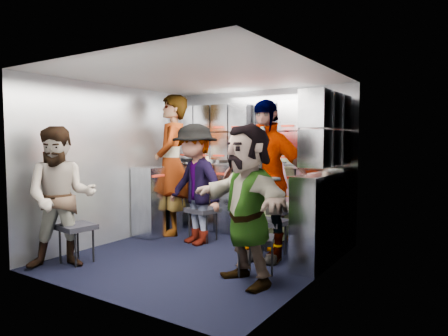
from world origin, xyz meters
The scene contains 29 objects.
floor centered at (0.00, 0.00, 0.00)m, with size 3.00×3.00×0.00m, color black.
wall_back centered at (0.00, 1.50, 1.05)m, with size 2.80×0.04×2.10m, color #9AA0A8.
wall_left centered at (-1.40, 0.00, 1.05)m, with size 0.04×3.00×2.10m, color #9AA0A8.
wall_right centered at (1.40, 0.00, 1.05)m, with size 0.04×3.00×2.10m, color #9AA0A8.
ceiling centered at (0.00, 0.00, 2.10)m, with size 2.80×3.00×0.02m, color silver.
cart_bank_back centered at (0.00, 1.29, 0.49)m, with size 2.68×0.38×0.99m, color #8F939E.
cart_bank_left centered at (-1.19, 0.56, 0.49)m, with size 0.38×0.76×0.99m, color #8F939E.
counter centered at (0.00, 1.29, 1.01)m, with size 2.68×0.42×0.03m, color #AEB0B5.
locker_bank_back centered at (0.00, 1.35, 1.49)m, with size 2.68×0.28×0.82m, color #8F939E.
locker_bank_right centered at (1.25, 0.70, 1.49)m, with size 0.28×1.00×0.82m, color #8F939E.
right_cabinet centered at (1.25, 0.60, 0.50)m, with size 0.28×1.20×1.00m, color #8F939E.
coffee_niche centered at (0.18, 1.41, 1.47)m, with size 0.46×0.16×0.84m, color black, non-canonical shape.
red_latch_strip centered at (0.00, 1.09, 0.88)m, with size 2.60×0.02×0.03m, color #AB2716.
jump_seat_near_left centered at (-1.02, -0.95, 0.38)m, with size 0.41×0.40×0.44m.
jump_seat_mid_left centered at (-0.42, 0.62, 0.40)m, with size 0.44×0.42×0.45m.
jump_seat_center centered at (0.40, 0.97, 0.40)m, with size 0.42×0.41×0.45m.
jump_seat_mid_right centered at (0.67, 0.50, 0.38)m, with size 0.39×0.37×0.43m.
jump_seat_near_right centered at (0.88, -0.27, 0.36)m, with size 0.45×0.44×0.41m.
attendant_standing centered at (-1.05, 0.72, 1.01)m, with size 0.74×0.48×2.03m, color black.
attendant_arc_a centered at (-1.02, -1.13, 0.76)m, with size 0.74×0.57×1.52m, color black.
attendant_arc_b centered at (-0.42, 0.44, 0.79)m, with size 1.02×0.59×1.58m, color black.
attendant_arc_c centered at (0.40, 0.79, 0.77)m, with size 0.75×0.49×1.54m, color black.
attendant_arc_d centered at (0.67, 0.32, 0.91)m, with size 1.07×0.45×1.83m, color black.
attendant_arc_e centered at (0.88, -0.45, 0.77)m, with size 1.42×0.45×1.53m, color black.
bottle_left centered at (-0.71, 1.24, 1.14)m, with size 0.06×0.06×0.23m, color white.
bottle_mid centered at (-0.60, 1.24, 1.15)m, with size 0.06×0.06×0.25m, color white.
bottle_right centered at (0.46, 1.24, 1.15)m, with size 0.07×0.07×0.23m, color white.
cup_left centered at (-0.77, 1.23, 1.08)m, with size 0.08×0.08×0.09m, color beige.
cup_right centered at (1.07, 1.23, 1.08)m, with size 0.08×0.08×0.10m, color beige.
Camera 1 is at (2.75, -3.72, 1.37)m, focal length 32.00 mm.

